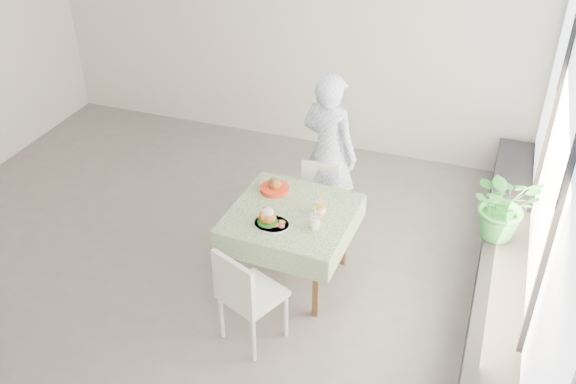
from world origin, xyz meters
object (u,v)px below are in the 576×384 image
at_px(diner, 329,153).
at_px(potted_plant, 504,204).
at_px(chair_far, 316,218).
at_px(chair_near, 252,312).
at_px(juice_cup_orange, 320,209).
at_px(main_dish, 270,220).
at_px(cafe_table, 291,238).

xyz_separation_m(diner, potted_plant, (1.68, -0.34, -0.01)).
xyz_separation_m(chair_far, chair_near, (-0.08, -1.48, 0.04)).
relative_size(chair_far, juice_cup_orange, 2.81).
bearing_deg(juice_cup_orange, main_dish, -142.33).
bearing_deg(potted_plant, chair_far, 178.47).
relative_size(chair_far, potted_plant, 1.20).
xyz_separation_m(chair_far, potted_plant, (1.70, -0.05, 0.58)).
xyz_separation_m(cafe_table, main_dish, (-0.11, -0.24, 0.33)).
bearing_deg(chair_near, main_dish, 96.18).
distance_m(diner, potted_plant, 1.71).
xyz_separation_m(juice_cup_orange, potted_plant, (1.48, 0.57, 0.02)).
height_order(chair_far, main_dish, main_dish).
relative_size(chair_near, main_dish, 2.94).
bearing_deg(main_dish, potted_plant, 24.72).
distance_m(main_dish, potted_plant, 2.03).
relative_size(cafe_table, chair_near, 1.19).
height_order(chair_near, juice_cup_orange, juice_cup_orange).
distance_m(main_dish, juice_cup_orange, 0.45).
bearing_deg(main_dish, chair_far, 80.92).
bearing_deg(main_dish, juice_cup_orange, 37.67).
relative_size(chair_near, diner, 0.55).
xyz_separation_m(diner, main_dish, (-0.17, -1.19, -0.04)).
distance_m(cafe_table, chair_near, 0.84).
xyz_separation_m(chair_far, main_dish, (-0.14, -0.89, 0.55)).
relative_size(cafe_table, juice_cup_orange, 3.86).
distance_m(cafe_table, main_dish, 0.43).
xyz_separation_m(main_dish, potted_plant, (1.84, 0.85, 0.03)).
distance_m(chair_far, potted_plant, 1.80).
height_order(chair_near, diner, diner).
relative_size(cafe_table, diner, 0.65).
bearing_deg(chair_far, chair_near, -93.10).
relative_size(main_dish, juice_cup_orange, 1.11).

